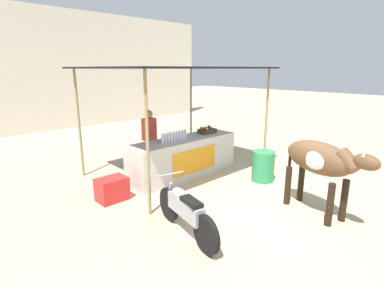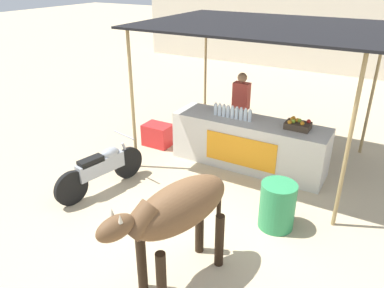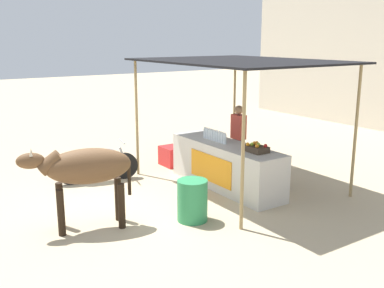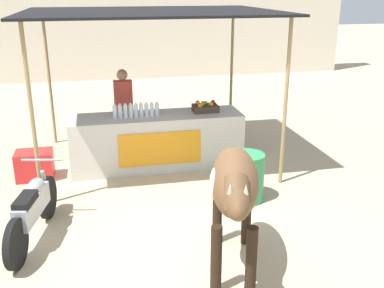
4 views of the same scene
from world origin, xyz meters
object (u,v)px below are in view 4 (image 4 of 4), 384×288
at_px(motorcycle_parked, 33,209).
at_px(cow, 234,187).
at_px(vendor_behind_counter, 124,112).
at_px(stall_counter, 157,141).
at_px(fruit_crate, 205,107).
at_px(water_barrel, 246,177).
at_px(cooler_box, 35,165).

bearing_deg(motorcycle_parked, cow, -26.91).
distance_m(vendor_behind_counter, motorcycle_parked, 3.20).
distance_m(stall_counter, fruit_crate, 1.05).
bearing_deg(cow, stall_counter, 96.95).
bearing_deg(fruit_crate, motorcycle_parked, -142.03).
bearing_deg(fruit_crate, cow, -98.45).
bearing_deg(stall_counter, water_barrel, -55.10).
bearing_deg(stall_counter, cow, -83.05).
bearing_deg(vendor_behind_counter, motorcycle_parked, -115.61).
relative_size(stall_counter, cooler_box, 5.00).
distance_m(vendor_behind_counter, water_barrel, 2.91).
bearing_deg(water_barrel, stall_counter, 124.90).
height_order(stall_counter, motorcycle_parked, stall_counter).
bearing_deg(stall_counter, vendor_behind_counter, 124.05).
xyz_separation_m(stall_counter, fruit_crate, (0.89, 0.05, 0.55)).
distance_m(stall_counter, cow, 3.33).
xyz_separation_m(water_barrel, motorcycle_parked, (-3.00, -0.50, 0.06)).
relative_size(vendor_behind_counter, cooler_box, 2.75).
relative_size(stall_counter, water_barrel, 4.06).
relative_size(cooler_box, water_barrel, 0.81).
distance_m(fruit_crate, motorcycle_parked, 3.57).
distance_m(cow, motorcycle_parked, 2.62).
relative_size(water_barrel, motorcycle_parked, 0.42).
bearing_deg(cow, vendor_behind_counter, 102.72).
distance_m(cooler_box, water_barrel, 3.56).
bearing_deg(fruit_crate, vendor_behind_counter, 153.50).
distance_m(fruit_crate, cow, 3.35).
bearing_deg(vendor_behind_counter, stall_counter, -55.95).
bearing_deg(water_barrel, fruit_crate, 97.97).
bearing_deg(motorcycle_parked, cooler_box, 96.05).
xyz_separation_m(vendor_behind_counter, water_barrel, (1.63, -2.36, -0.48)).
bearing_deg(cow, water_barrel, 66.26).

